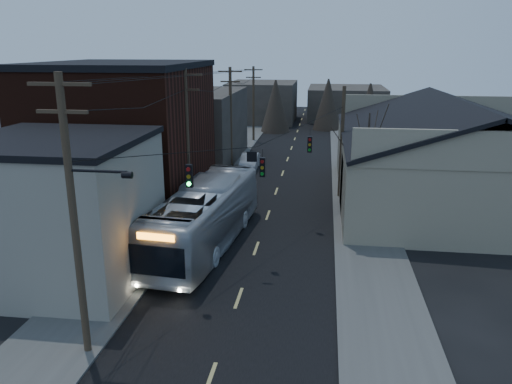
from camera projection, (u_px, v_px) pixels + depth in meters
road_surface at (281, 179)px, 44.15m from camera, size 9.00×110.00×0.02m
sidewalk_left at (209, 176)px, 44.99m from camera, size 4.00×110.00×0.12m
sidewalk_right at (355, 181)px, 43.28m from camera, size 4.00×110.00×0.12m
building_clapboard at (60, 212)px, 24.38m from camera, size 8.00×8.00×7.00m
building_brick at (125, 141)px, 34.55m from camera, size 10.00×12.00×10.00m
building_left_far at (192, 127)px, 50.12m from camera, size 9.00×14.00×7.00m
warehouse at (450, 167)px, 36.94m from camera, size 16.16×20.60×7.73m
building_far_left at (263, 102)px, 77.37m from camera, size 10.00×12.00×6.00m
building_far_right at (346, 103)px, 80.56m from camera, size 12.00×14.00×5.00m
bare_tree at (366, 168)px, 32.78m from camera, size 0.40×0.40×7.20m
utility_lines at (234, 134)px, 37.60m from camera, size 11.24×45.28×10.50m
bus at (205, 216)px, 28.76m from camera, size 4.40×13.56×3.71m
parked_car at (250, 161)px, 47.50m from camera, size 1.66×4.52×1.48m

